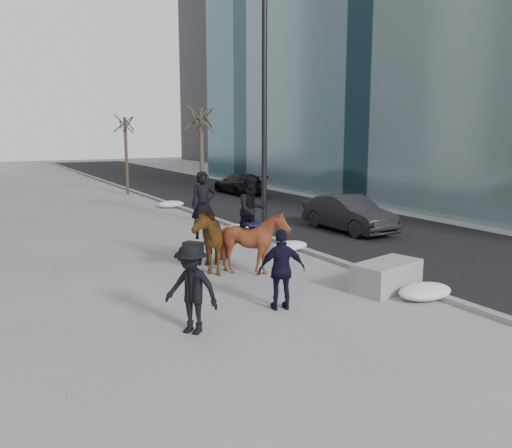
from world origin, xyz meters
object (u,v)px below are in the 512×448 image
mounted_left (206,234)px  mounted_right (254,235)px  car_near (349,214)px  planter (387,276)px

mounted_left → mounted_right: bearing=-46.8°
car_near → mounted_left: mounted_left is taller
mounted_right → car_near: bearing=30.6°
planter → car_near: 7.67m
mounted_left → mounted_right: (0.95, -1.02, 0.04)m
planter → car_near: car_near is taller
mounted_left → mounted_right: 1.39m
mounted_left → mounted_right: mounted_left is taller
car_near → mounted_right: size_ratio=1.58×
car_near → mounted_left: bearing=-161.1°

